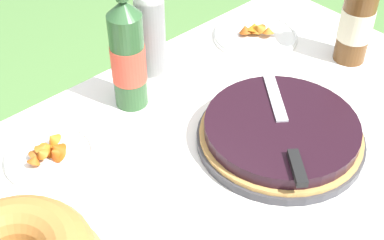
{
  "coord_description": "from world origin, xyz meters",
  "views": [
    {
      "loc": [
        -0.56,
        -0.51,
        1.53
      ],
      "look_at": [
        0.01,
        0.12,
        0.78
      ],
      "focal_mm": 50.0,
      "sensor_mm": 36.0,
      "label": 1
    }
  ],
  "objects_px": {
    "berry_tart": "(281,133)",
    "cup_stack": "(151,36)",
    "cider_bottle_green": "(128,55)",
    "snack_plate_far": "(50,154)",
    "serving_knife": "(285,130)",
    "snack_plate_near": "(255,34)",
    "cider_bottle_amber": "(358,16)"
  },
  "relations": [
    {
      "from": "snack_plate_near",
      "to": "cider_bottle_amber",
      "type": "bearing_deg",
      "value": -65.11
    },
    {
      "from": "serving_knife",
      "to": "cider_bottle_green",
      "type": "xyz_separation_m",
      "value": [
        -0.13,
        0.35,
        0.07
      ]
    },
    {
      "from": "berry_tart",
      "to": "cup_stack",
      "type": "height_order",
      "value": "cup_stack"
    },
    {
      "from": "cup_stack",
      "to": "snack_plate_far",
      "type": "relative_size",
      "value": 1.19
    },
    {
      "from": "serving_knife",
      "to": "snack_plate_near",
      "type": "relative_size",
      "value": 1.33
    },
    {
      "from": "cup_stack",
      "to": "cider_bottle_green",
      "type": "height_order",
      "value": "cider_bottle_green"
    },
    {
      "from": "snack_plate_near",
      "to": "snack_plate_far",
      "type": "bearing_deg",
      "value": -177.46
    },
    {
      "from": "berry_tart",
      "to": "cup_stack",
      "type": "distance_m",
      "value": 0.39
    },
    {
      "from": "cider_bottle_amber",
      "to": "snack_plate_far",
      "type": "relative_size",
      "value": 1.75
    },
    {
      "from": "serving_knife",
      "to": "cider_bottle_amber",
      "type": "height_order",
      "value": "cider_bottle_amber"
    },
    {
      "from": "berry_tart",
      "to": "cup_stack",
      "type": "relative_size",
      "value": 1.6
    },
    {
      "from": "serving_knife",
      "to": "snack_plate_near",
      "type": "xyz_separation_m",
      "value": [
        0.29,
        0.35,
        -0.05
      ]
    },
    {
      "from": "berry_tart",
      "to": "serving_knife",
      "type": "height_order",
      "value": "serving_knife"
    },
    {
      "from": "cider_bottle_amber",
      "to": "cup_stack",
      "type": "bearing_deg",
      "value": 145.39
    },
    {
      "from": "serving_knife",
      "to": "snack_plate_far",
      "type": "height_order",
      "value": "serving_knife"
    },
    {
      "from": "snack_plate_far",
      "to": "cider_bottle_green",
      "type": "bearing_deg",
      "value": 8.31
    },
    {
      "from": "serving_knife",
      "to": "cup_stack",
      "type": "bearing_deg",
      "value": 41.99
    },
    {
      "from": "serving_knife",
      "to": "cup_stack",
      "type": "relative_size",
      "value": 1.36
    },
    {
      "from": "snack_plate_near",
      "to": "serving_knife",
      "type": "bearing_deg",
      "value": -130.09
    },
    {
      "from": "cup_stack",
      "to": "cider_bottle_green",
      "type": "xyz_separation_m",
      "value": [
        -0.11,
        -0.05,
        0.02
      ]
    },
    {
      "from": "snack_plate_near",
      "to": "berry_tart",
      "type": "bearing_deg",
      "value": -130.22
    },
    {
      "from": "serving_knife",
      "to": "snack_plate_near",
      "type": "height_order",
      "value": "serving_knife"
    },
    {
      "from": "serving_knife",
      "to": "berry_tart",
      "type": "bearing_deg",
      "value": -0.0
    },
    {
      "from": "cup_stack",
      "to": "cider_bottle_amber",
      "type": "relative_size",
      "value": 0.68
    },
    {
      "from": "berry_tart",
      "to": "serving_knife",
      "type": "xyz_separation_m",
      "value": [
        -0.02,
        -0.02,
        0.04
      ]
    },
    {
      "from": "snack_plate_far",
      "to": "berry_tart",
      "type": "bearing_deg",
      "value": -36.42
    },
    {
      "from": "cider_bottle_amber",
      "to": "snack_plate_near",
      "type": "distance_m",
      "value": 0.28
    },
    {
      "from": "cider_bottle_amber",
      "to": "berry_tart",
      "type": "bearing_deg",
      "value": -166.89
    },
    {
      "from": "berry_tart",
      "to": "cider_bottle_green",
      "type": "xyz_separation_m",
      "value": [
        -0.15,
        0.33,
        0.11
      ]
    },
    {
      "from": "cider_bottle_green",
      "to": "snack_plate_far",
      "type": "relative_size",
      "value": 1.84
    },
    {
      "from": "berry_tart",
      "to": "cider_bottle_green",
      "type": "height_order",
      "value": "cider_bottle_green"
    },
    {
      "from": "cider_bottle_amber",
      "to": "snack_plate_near",
      "type": "height_order",
      "value": "cider_bottle_amber"
    }
  ]
}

